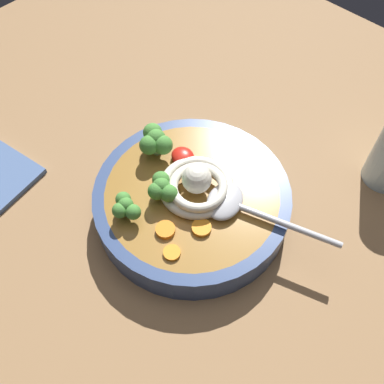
{
  "coord_description": "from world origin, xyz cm",
  "views": [
    {
      "loc": [
        24.41,
        -20.05,
        54.65
      ],
      "look_at": [
        2.27,
        3.17,
        7.29
      ],
      "focal_mm": 41.19,
      "sensor_mm": 36.0,
      "label": 1
    }
  ],
  "objects": [
    {
      "name": "carrot_slice_extra_a",
      "position": [
        6.9,
        -0.21,
        7.57
      ],
      "size": [
        2.45,
        2.45,
        0.57
      ],
      "primitive_type": "cylinder",
      "color": "orange",
      "rests_on": "soup_bowl"
    },
    {
      "name": "chili_sauce_dollop",
      "position": [
        -2.38,
        6.21,
        8.02
      ],
      "size": [
        3.24,
        2.91,
        1.46
      ],
      "primitive_type": "ellipsoid",
      "color": "red",
      "rests_on": "soup_bowl"
    },
    {
      "name": "table_slab",
      "position": [
        0.0,
        0.0,
        1.39
      ],
      "size": [
        116.04,
        116.04,
        2.79
      ],
      "primitive_type": "cube",
      "color": "#936D47",
      "rests_on": "ground"
    },
    {
      "name": "soup_bowl",
      "position": [
        2.27,
        3.17,
        5.11
      ],
      "size": [
        26.01,
        26.01,
        4.5
      ],
      "color": "#334775",
      "rests_on": "table_slab"
    },
    {
      "name": "broccoli_floret_beside_noodles",
      "position": [
        -5.83,
        4.54,
        9.83
      ],
      "size": [
        5.13,
        4.42,
        4.06
      ],
      "color": "#7A9E60",
      "rests_on": "soup_bowl"
    },
    {
      "name": "carrot_slice_rear",
      "position": [
        6.64,
        -4.87,
        7.51
      ],
      "size": [
        2.09,
        2.09,
        0.45
      ],
      "primitive_type": "cylinder",
      "color": "orange",
      "rests_on": "soup_bowl"
    },
    {
      "name": "broccoli_floret_far",
      "position": [
        0.24,
        0.12,
        9.46
      ],
      "size": [
        4.39,
        3.78,
        3.47
      ],
      "color": "#7A9E60",
      "rests_on": "soup_bowl"
    },
    {
      "name": "noodle_pile",
      "position": [
        2.63,
        3.71,
        8.64
      ],
      "size": [
        10.82,
        10.61,
        4.35
      ],
      "color": "silver",
      "rests_on": "soup_bowl"
    },
    {
      "name": "broccoli_floret_center",
      "position": [
        -1.31,
        -4.94,
        9.17
      ],
      "size": [
        3.8,
        3.27,
        3.0
      ],
      "color": "#7A9E60",
      "rests_on": "soup_bowl"
    },
    {
      "name": "carrot_slice_near_spoon",
      "position": [
        3.9,
        -3.26,
        7.59
      ],
      "size": [
        2.44,
        2.44,
        0.61
      ],
      "primitive_type": "cylinder",
      "color": "orange",
      "rests_on": "soup_bowl"
    },
    {
      "name": "soup_spoon",
      "position": [
        7.89,
        5.09,
        8.09
      ],
      "size": [
        17.38,
        8.77,
        1.6
      ],
      "rotation": [
        0.0,
        0.0,
        0.33
      ],
      "color": "#B7B7BC",
      "rests_on": "soup_bowl"
    }
  ]
}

